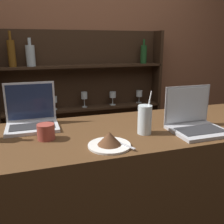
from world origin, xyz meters
name	(u,v)px	position (x,y,z in m)	size (l,w,h in m)	color
bar_counter	(128,207)	(0.00, 0.33, 0.52)	(2.04, 0.67, 1.05)	#4C3019
back_wall	(84,61)	(0.00, 1.54, 1.35)	(7.00, 0.06, 2.70)	brown
back_shelf	(83,111)	(-0.04, 1.47, 0.86)	(1.58, 0.18, 1.64)	#332114
laptop_near	(32,117)	(-0.53, 0.55, 1.10)	(0.29, 0.23, 0.25)	silver
laptop_far	(195,121)	(0.34, 0.20, 1.10)	(0.29, 0.25, 0.24)	#ADADB2
cake_plate	(109,141)	(-0.18, 0.13, 1.07)	(0.21, 0.21, 0.07)	silver
water_glass	(145,120)	(0.05, 0.24, 1.12)	(0.08, 0.08, 0.23)	silver
coffee_cup	(46,132)	(-0.46, 0.32, 1.09)	(0.09, 0.09, 0.08)	#993D33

